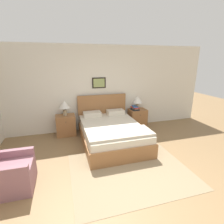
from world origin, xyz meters
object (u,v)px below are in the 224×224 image
Objects in this scene: armchair at (8,173)px; table_lamp_by_door at (138,100)px; table_lamp_near_window at (64,105)px; nightstand_near_window at (66,125)px; nightstand_by_door at (137,118)px; bed at (111,132)px.

table_lamp_by_door is (3.32, 2.07, 0.61)m from armchair.
armchair is at bearing -116.73° from table_lamp_near_window.
nightstand_near_window is 2.30m from nightstand_by_door.
bed is at bearing -143.22° from nightstand_by_door.
table_lamp_by_door reaches higher than nightstand_near_window.
nightstand_near_window is 2.36m from table_lamp_by_door.
nightstand_near_window is (1.04, 2.07, 0.00)m from armchair.
armchair is 1.47× the size of nightstand_near_window.
table_lamp_by_door is at bearing 37.35° from bed.
table_lamp_near_window is 2.28m from table_lamp_by_door.
table_lamp_by_door is at bearing 168.69° from nightstand_by_door.
armchair is at bearing -151.11° from bed.
nightstand_near_window is 1.00× the size of nightstand_by_door.
table_lamp_near_window is at bearing 153.86° from armchair.
table_lamp_near_window is 1.00× the size of table_lamp_by_door.
armchair is (-2.19, -1.21, 0.01)m from bed.
bed is 3.57× the size of nightstand_by_door.
armchair reaches higher than nightstand_near_window.
table_lamp_near_window is (1.04, 2.07, 0.61)m from armchair.
nightstand_by_door is 1.38× the size of table_lamp_by_door.
bed is 1.44m from nightstand_near_window.
armchair is at bearing -116.75° from nightstand_near_window.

